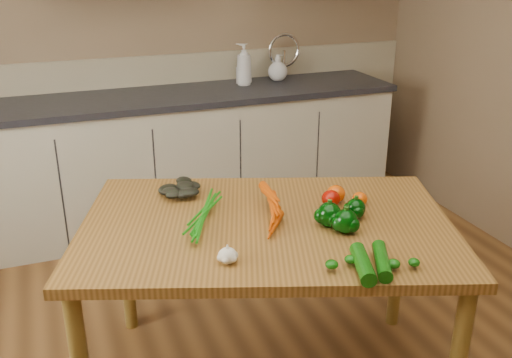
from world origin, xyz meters
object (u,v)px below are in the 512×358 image
object	(u,v)px
table	(267,241)
soap_bottle_b	(243,71)
zucchini_a	(382,261)
zucchini_b	(363,264)
leafy_greens	(176,185)
soap_bottle_c	(278,67)
garlic_bulb	(228,256)
pepper_a	(329,215)
pepper_c	(346,221)
tomato_c	(360,199)
pepper_b	(356,208)
tomato_b	(336,194)
soap_bottle_a	(244,64)
tomato_a	(331,199)
carrot_bunch	(251,211)

from	to	relation	value
table	soap_bottle_b	xyz separation A→B (m)	(0.57, 1.85, 0.30)
zucchini_a	zucchini_b	bearing A→B (deg)	179.31
leafy_greens	zucchini_a	size ratio (longest dim) A/B	0.98
zucchini_b	soap_bottle_c	bearing A→B (deg)	73.94
garlic_bulb	pepper_a	distance (m)	0.47
soap_bottle_c	zucchini_a	size ratio (longest dim) A/B	0.85
pepper_a	pepper_c	distance (m)	0.08
pepper_a	zucchini_a	bearing A→B (deg)	-86.35
zucchini_b	garlic_bulb	bearing A→B (deg)	152.25
leafy_greens	tomato_c	world-z (taller)	leafy_greens
leafy_greens	pepper_b	size ratio (longest dim) A/B	2.63
table	garlic_bulb	distance (m)	0.36
tomato_b	soap_bottle_a	bearing A→B (deg)	83.14
zucchini_b	soap_bottle_b	bearing A→B (deg)	80.05
soap_bottle_a	pepper_a	size ratio (longest dim) A/B	2.95
table	leafy_greens	xyz separation A→B (m)	(-0.27, 0.37, 0.14)
pepper_c	tomato_a	size ratio (longest dim) A/B	1.20
table	tomato_b	size ratio (longest dim) A/B	21.00
pepper_c	zucchini_a	world-z (taller)	pepper_c
tomato_a	pepper_a	bearing A→B (deg)	-120.05
leafy_greens	tomato_c	bearing A→B (deg)	-27.93
pepper_b	tomato_a	world-z (taller)	pepper_b
tomato_c	carrot_bunch	bearing A→B (deg)	176.15
pepper_b	pepper_c	xyz separation A→B (m)	(-0.10, -0.10, 0.01)
zucchini_b	tomato_b	bearing A→B (deg)	70.89
soap_bottle_a	soap_bottle_b	bearing A→B (deg)	-164.34
garlic_bulb	zucchini_a	bearing A→B (deg)	-24.07
tomato_a	tomato_b	world-z (taller)	tomato_b
pepper_c	zucchini_a	bearing A→B (deg)	-92.31
leafy_greens	garlic_bulb	xyz separation A→B (m)	(0.03, -0.62, -0.02)
tomato_a	zucchini_b	size ratio (longest dim) A/B	0.38
pepper_b	zucchini_a	bearing A→B (deg)	-106.82
soap_bottle_c	carrot_bunch	distance (m)	2.04
soap_bottle_c	pepper_b	world-z (taller)	soap_bottle_c
pepper_a	zucchini_a	world-z (taller)	pepper_a
soap_bottle_b	tomato_a	size ratio (longest dim) A/B	2.25
soap_bottle_b	pepper_a	xyz separation A→B (m)	(-0.35, -1.97, -0.16)
tomato_c	soap_bottle_b	bearing A→B (deg)	85.50
carrot_bunch	leafy_greens	xyz separation A→B (m)	(-0.22, 0.34, 0.02)
pepper_c	zucchini_b	xyz separation A→B (m)	(-0.08, -0.27, -0.02)
pepper_a	pepper_b	bearing A→B (deg)	12.55
carrot_bunch	pepper_b	size ratio (longest dim) A/B	3.42
table	pepper_b	distance (m)	0.38
soap_bottle_c	zucchini_a	bearing A→B (deg)	-151.82
soap_bottle_a	tomato_a	size ratio (longest dim) A/B	3.63
pepper_a	zucchini_a	xyz separation A→B (m)	(0.02, -0.34, -0.02)
carrot_bunch	tomato_c	bearing A→B (deg)	15.61
pepper_c	tomato_a	xyz separation A→B (m)	(0.06, 0.23, -0.01)
leafy_greens	pepper_c	distance (m)	0.76
table	carrot_bunch	distance (m)	0.14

